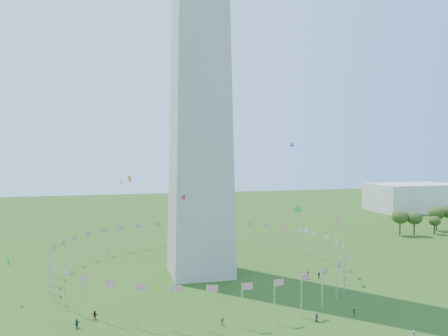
# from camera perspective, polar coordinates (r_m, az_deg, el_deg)

# --- Properties ---
(flag_ring) EXTENTS (80.24, 80.24, 9.00)m
(flag_ring) POSITION_cam_1_polar(r_m,az_deg,el_deg) (126.49, -3.11, -11.67)
(flag_ring) COLOR silver
(flag_ring) RESTS_ON ground
(gov_building_east_a) EXTENTS (50.00, 30.00, 16.00)m
(gov_building_east_a) POSITION_cam_1_polar(r_m,az_deg,el_deg) (282.62, 23.53, -3.52)
(gov_building_east_a) COLOR beige
(gov_building_east_a) RESTS_ON ground
(crowd) EXTENTS (93.54, 63.82, 1.96)m
(crowd) POSITION_cam_1_polar(r_m,az_deg,el_deg) (90.16, 0.86, -19.82)
(crowd) COLOR black
(crowd) RESTS_ON ground
(kites_aloft) EXTENTS (94.85, 69.03, 39.67)m
(kites_aloft) POSITION_cam_1_polar(r_m,az_deg,el_deg) (100.50, 7.80, -4.67)
(kites_aloft) COLOR green
(kites_aloft) RESTS_ON ground
(tree_line_east) EXTENTS (53.51, 15.77, 11.47)m
(tree_line_east) POSITION_cam_1_polar(r_m,az_deg,el_deg) (210.79, 26.58, -6.20)
(tree_line_east) COLOR #3A541C
(tree_line_east) RESTS_ON ground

